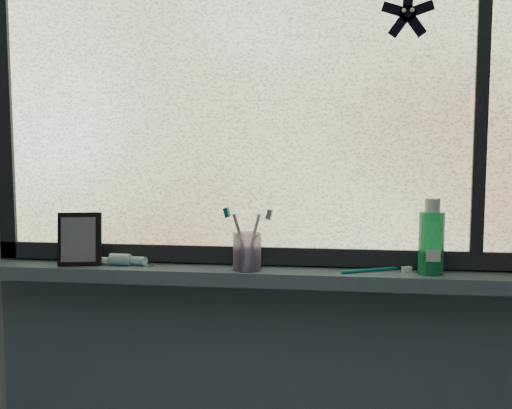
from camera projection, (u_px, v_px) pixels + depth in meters
name	position (u px, v px, depth m)	size (l,w,h in m)	color
wall_back	(261.00, 186.00, 1.66)	(3.00, 0.01, 2.50)	#9EA3A8
windowsill	(258.00, 276.00, 1.61)	(1.62, 0.14, 0.04)	slate
window_pane	(261.00, 88.00, 1.61)	(1.50, 0.01, 1.00)	silver
frame_bottom	(260.00, 255.00, 1.66)	(1.60, 0.03, 0.05)	black
frame_left	(4.00, 91.00, 1.71)	(0.05, 0.03, 1.10)	black
frame_mullion	(482.00, 85.00, 1.53)	(0.04, 0.03, 1.00)	black
starfish_sticker	(408.00, 14.00, 1.53)	(0.15, 0.02, 0.15)	black
vanity_mirror	(80.00, 239.00, 1.65)	(0.12, 0.06, 0.15)	black
toothpaste_tube	(127.00, 260.00, 1.66)	(0.19, 0.04, 0.03)	white
toothbrush_cup	(247.00, 252.00, 1.59)	(0.08, 0.08, 0.10)	#A98FBD
toothbrush_lying	(370.00, 269.00, 1.57)	(0.22, 0.02, 0.01)	#0C6B71
mouthwash_bottle	(431.00, 236.00, 1.53)	(0.07, 0.07, 0.17)	#1FA558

